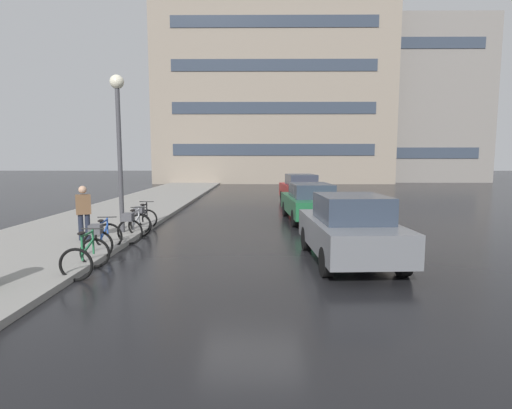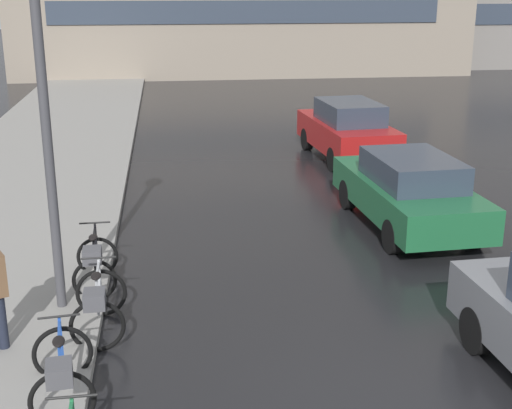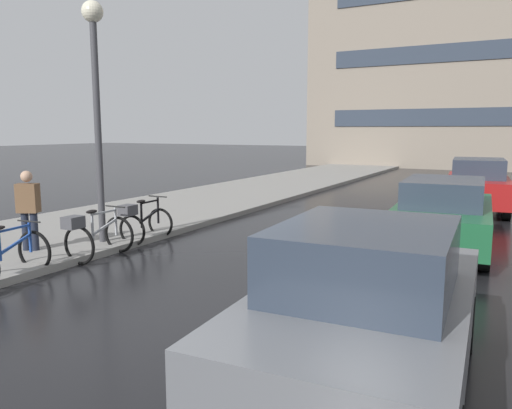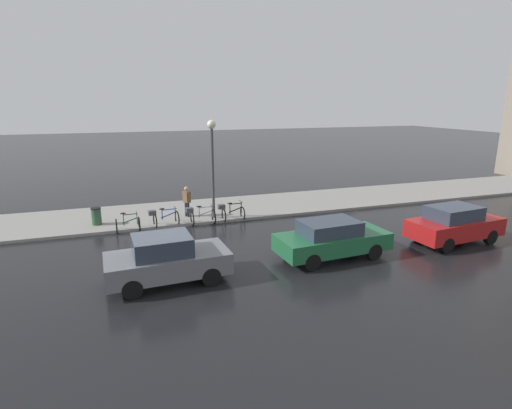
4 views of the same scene
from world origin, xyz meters
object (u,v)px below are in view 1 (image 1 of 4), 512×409
Objects in this scene: car_green at (310,202)px; streetlamp at (119,126)px; bicycle_third at (134,225)px; pedestrian at (84,212)px; bicycle_second at (102,237)px; bicycle_farthest at (143,218)px; car_red at (300,189)px; car_grey at (350,229)px; bicycle_nearest at (86,257)px.

car_green is 7.67m from streetlamp.
pedestrian is at bearing -161.99° from bicycle_third.
bicycle_second is 3.34m from bicycle_farthest.
car_red reaches higher than bicycle_farthest.
bicycle_nearest is at bearing -169.44° from car_grey.
bicycle_nearest is 6.03m from car_grey.
streetlamp is at bearing -120.23° from bicycle_farthest.
bicycle_nearest is 5.28m from streetlamp.
bicycle_farthest is (-0.21, 4.98, 0.10)m from bicycle_nearest.
car_grey is at bearing -4.91° from bicycle_second.
streetlamp is at bearing 127.14° from bicycle_third.
bicycle_nearest is at bearing -81.18° from streetlamp.
bicycle_second is 1.03× the size of bicycle_third.
car_red is 2.48× the size of pedestrian.
car_grey is 6.30m from car_green.
streetlamp is (-6.62, -8.97, 2.67)m from car_red.
pedestrian is at bearing 165.56° from car_grey.
pedestrian is at bearing -125.52° from car_red.
bicycle_third is 0.34× the size of car_grey.
bicycle_farthest is 0.30× the size of car_green.
streetlamp is at bearing 97.89° from bicycle_second.
bicycle_farthest is at bearing 92.43° from bicycle_nearest.
pedestrian is at bearing -118.34° from streetlamp.
bicycle_second is 0.29× the size of streetlamp.
streetlamp is at bearing 61.66° from pedestrian.
bicycle_third is 11.49m from car_red.
car_green is (5.98, 2.42, 0.28)m from bicycle_farthest.
streetlamp is at bearing 98.82° from bicycle_nearest.
bicycle_farthest is at bearing 147.71° from car_grey.
bicycle_nearest is at bearing -65.91° from pedestrian.
pedestrian is at bearing 127.75° from bicycle_second.
car_grey is 7.75m from streetlamp.
bicycle_farthest is at bearing -157.95° from car_green.
bicycle_nearest is 0.26× the size of car_red.
car_red is at bearing 53.57° from streetlamp.
bicycle_farthest is at bearing 88.54° from bicycle_second.
pedestrian is at bearing 114.09° from bicycle_nearest.
car_grey is at bearing -32.29° from bicycle_farthest.
pedestrian reaches higher than bicycle_nearest.
streetlamp reaches higher than car_red.
streetlamp reaches higher than bicycle_farthest.
car_green reaches higher than bicycle_farthest.
streetlamp is (-0.36, 2.58, 3.01)m from bicycle_second.
bicycle_second is at bearing -98.69° from bicycle_third.
bicycle_nearest is 3.30m from pedestrian.
pedestrian is at bearing -148.02° from car_green.
bicycle_third reaches higher than bicycle_farthest.
car_green reaches higher than bicycle_nearest.
bicycle_nearest is 0.21× the size of streetlamp.
car_grey reaches higher than bicycle_farthest.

